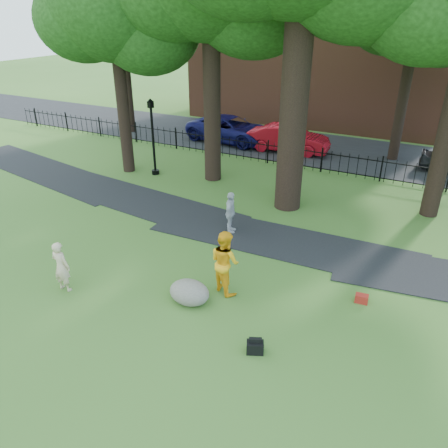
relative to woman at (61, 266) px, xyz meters
The scene contains 14 objects.
ground 4.42m from the woman, 27.65° to the left, with size 120.00×120.00×0.00m, color #386122.
footpath 7.69m from the woman, 50.68° to the left, with size 36.00×2.60×0.03m, color black.
street 18.44m from the woman, 77.95° to the left, with size 80.00×7.00×0.02m, color black.
iron_fence 14.53m from the woman, 74.66° to the left, with size 44.00×0.04×1.20m.
brick_building 26.53m from the woman, 90.34° to the left, with size 18.00×8.00×12.00m, color brown.
woman is the anchor object (origin of this frame).
man 4.89m from the woman, 27.35° to the left, with size 0.97×0.76×2.00m, color #FFAD15.
pedestrian 6.37m from the woman, 64.40° to the left, with size 0.96×0.40×1.63m, color #B6B6BB.
boulder 3.93m from the woman, 18.99° to the left, with size 1.23×0.92×0.72m, color gray.
lamppost 10.42m from the woman, 110.38° to the left, with size 0.38×0.38×3.84m.
backpack 6.30m from the woman, ahead, with size 0.43×0.27×0.32m, color black.
red_bag 8.94m from the woman, 23.47° to the left, with size 0.37×0.23×0.25m, color maroon.
red_sedan 16.65m from the woman, 86.32° to the left, with size 1.66×4.75×1.56m, color #AE0D1A.
navy_van 17.17m from the woman, 99.81° to the left, with size 2.63×5.70×1.58m, color #0F0E48.
Camera 1 is at (5.61, -9.56, 7.77)m, focal length 35.00 mm.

